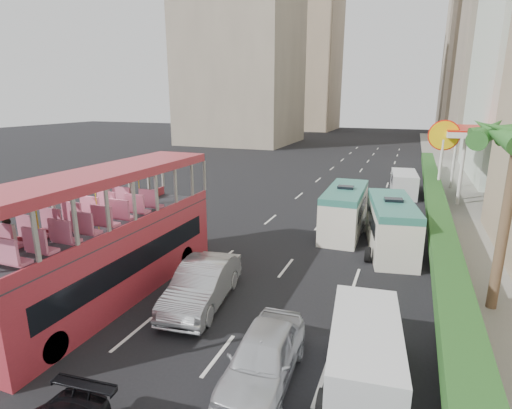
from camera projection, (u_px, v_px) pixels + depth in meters
The scene contains 17 objects.
ground_plane at pixel (255, 325), 13.88m from camera, with size 200.00×200.00×0.00m, color black.
double_decker_bus at pixel (109, 235), 15.34m from camera, with size 2.50×11.00×5.06m, color #B62D39.
car_silver_lane_a at pixel (203, 303), 15.33m from camera, with size 1.72×4.92×1.62m, color silver.
car_silver_lane_b at pixel (263, 380), 11.17m from camera, with size 1.74×4.33×1.47m, color silver.
van_asset at pixel (349, 225), 24.85m from camera, with size 2.12×4.61×1.28m, color silver.
minibus_near at pixel (344, 211), 23.15m from camera, with size 1.98×5.95×2.64m, color silver.
minibus_far at pixel (391, 226), 20.39m from camera, with size 1.97×5.92×2.62m, color silver.
panel_van_near at pixel (364, 356), 10.77m from camera, with size 1.81×4.52×1.81m, color silver.
panel_van_far at pixel (404, 184), 32.35m from camera, with size 1.86×4.66×1.86m, color silver.
sidewalk at pixel (465, 192), 33.23m from camera, with size 6.00×120.00×0.18m, color #99968C.
kerb_wall at pixel (434, 217), 24.15m from camera, with size 0.30×44.00×1.00m, color silver.
hedge at pixel (436, 203), 23.93m from camera, with size 1.10×44.00×0.70m, color #2D6626.
palm_tree at pixel (505, 224), 13.89m from camera, with size 0.36×0.36×6.40m, color brown.
shell_station at pixel (487, 165), 30.39m from camera, with size 6.50×8.00×5.50m, color silver.
tower_far_a at pixel (494, 21), 76.13m from camera, with size 14.00×14.00×44.00m, color tan.
tower_far_b at pixel (477, 46), 96.46m from camera, with size 14.00×14.00×40.00m, color tan.
tower_left_b at pixel (306, 33), 96.74m from camera, with size 16.00×16.00×46.00m, color tan.
Camera 1 is at (4.52, -11.48, 7.62)m, focal length 28.00 mm.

